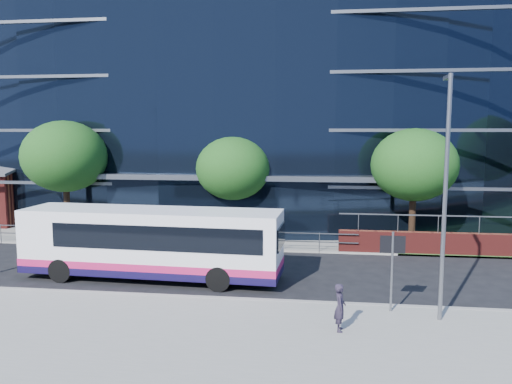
# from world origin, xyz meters

# --- Properties ---
(ground) EXTENTS (200.00, 200.00, 0.00)m
(ground) POSITION_xyz_m (0.00, 0.00, 0.00)
(ground) COLOR black
(ground) RESTS_ON ground
(pavement_near) EXTENTS (80.00, 8.00, 0.15)m
(pavement_near) POSITION_xyz_m (0.00, -5.00, 0.07)
(pavement_near) COLOR gray
(pavement_near) RESTS_ON ground
(kerb) EXTENTS (80.00, 0.25, 0.16)m
(kerb) POSITION_xyz_m (0.00, -1.00, 0.08)
(kerb) COLOR gray
(kerb) RESTS_ON ground
(yellow_line_outer) EXTENTS (80.00, 0.08, 0.01)m
(yellow_line_outer) POSITION_xyz_m (0.00, -0.80, 0.01)
(yellow_line_outer) COLOR gold
(yellow_line_outer) RESTS_ON ground
(yellow_line_inner) EXTENTS (80.00, 0.08, 0.01)m
(yellow_line_inner) POSITION_xyz_m (0.00, -0.65, 0.01)
(yellow_line_inner) COLOR gold
(yellow_line_inner) RESTS_ON ground
(far_forecourt) EXTENTS (50.00, 8.00, 0.10)m
(far_forecourt) POSITION_xyz_m (-6.00, 11.00, 0.05)
(far_forecourt) COLOR gray
(far_forecourt) RESTS_ON ground
(glass_office) EXTENTS (44.00, 23.10, 16.00)m
(glass_office) POSITION_xyz_m (-4.00, 20.85, 8.00)
(glass_office) COLOR black
(glass_office) RESTS_ON ground
(guard_railings) EXTENTS (24.00, 0.05, 1.10)m
(guard_railings) POSITION_xyz_m (-8.00, 7.00, 0.82)
(guard_railings) COLOR slate
(guard_railings) RESTS_ON ground
(street_sign) EXTENTS (0.85, 0.09, 2.80)m
(street_sign) POSITION_xyz_m (4.50, -1.59, 2.15)
(street_sign) COLOR slate
(street_sign) RESTS_ON pavement_near
(tree_far_a) EXTENTS (4.95, 4.95, 6.98)m
(tree_far_a) POSITION_xyz_m (-13.00, 9.00, 4.86)
(tree_far_a) COLOR black
(tree_far_a) RESTS_ON ground
(tree_far_b) EXTENTS (4.29, 4.29, 6.05)m
(tree_far_b) POSITION_xyz_m (-3.00, 9.50, 4.21)
(tree_far_b) COLOR black
(tree_far_b) RESTS_ON ground
(tree_far_c) EXTENTS (4.62, 4.62, 6.51)m
(tree_far_c) POSITION_xyz_m (7.00, 9.00, 4.54)
(tree_far_c) COLOR black
(tree_far_c) RESTS_ON ground
(streetlight_east) EXTENTS (0.15, 0.77, 8.00)m
(streetlight_east) POSITION_xyz_m (6.00, -2.17, 4.44)
(streetlight_east) COLOR slate
(streetlight_east) RESTS_ON pavement_near
(city_bus) EXTENTS (11.30, 3.08, 3.03)m
(city_bus) POSITION_xyz_m (-5.03, 1.47, 1.61)
(city_bus) COLOR white
(city_bus) RESTS_ON ground
(pedestrian) EXTENTS (0.37, 0.55, 1.51)m
(pedestrian) POSITION_xyz_m (2.69, -3.57, 0.90)
(pedestrian) COLOR #272030
(pedestrian) RESTS_ON pavement_near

